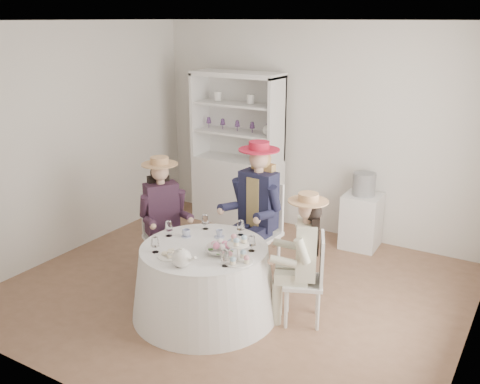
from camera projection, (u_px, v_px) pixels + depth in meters
The scene contains 22 objects.
ground at pixel (235, 289), 5.63m from camera, with size 4.50×4.50×0.00m, color brown.
ceiling at pixel (234, 20), 4.79m from camera, with size 4.50×4.50×0.00m, color white.
wall_back at pixel (316, 130), 6.84m from camera, with size 4.50×4.50×0.00m, color silver.
wall_front at pixel (79, 233), 3.58m from camera, with size 4.50×4.50×0.00m, color silver.
wall_left at pixel (73, 140), 6.32m from camera, with size 4.50×4.50×0.00m, color silver.
tea_table at pixel (205, 280), 5.09m from camera, with size 1.40×1.40×0.69m.
hutch at pixel (238, 171), 7.29m from camera, with size 1.40×0.93×2.06m.
side_table at pixel (361, 221), 6.58m from camera, with size 0.44×0.44×0.68m, color silver.
hatbox at pixel (364, 184), 6.44m from camera, with size 0.28×0.28×0.28m, color black.
guest_left at pixel (163, 211), 5.70m from camera, with size 0.58×0.54×1.35m.
guest_mid at pixel (257, 203), 5.66m from camera, with size 0.56×0.58×1.52m.
guest_right at pixel (304, 251), 4.83m from camera, with size 0.53×0.48×1.27m.
spare_chair at pixel (255, 198), 7.04m from camera, with size 0.46×0.46×0.86m.
teacup_a at pixel (186, 234), 5.20m from camera, with size 0.08×0.08×0.07m, color white.
teacup_b at pixel (219, 234), 5.19m from camera, with size 0.07×0.07×0.07m, color white.
teacup_c at pixel (232, 245), 4.95m from camera, with size 0.08×0.08×0.07m, color white.
flower_bowl at pixel (218, 251), 4.83m from camera, with size 0.23×0.23×0.06m, color white.
flower_arrangement at pixel (221, 245), 4.82m from camera, with size 0.17×0.17×0.06m.
table_teapot at pixel (182, 258), 4.58m from camera, with size 0.24×0.17×0.18m.
sandwich_plate at pixel (171, 255), 4.78m from camera, with size 0.23×0.23×0.05m.
cupcake_stand at pixel (238, 253), 4.65m from camera, with size 0.26×0.26×0.24m.
stemware_set at pixel (204, 240), 4.96m from camera, with size 0.95×0.95×0.15m.
Camera 1 is at (2.64, -4.29, 2.72)m, focal length 40.00 mm.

